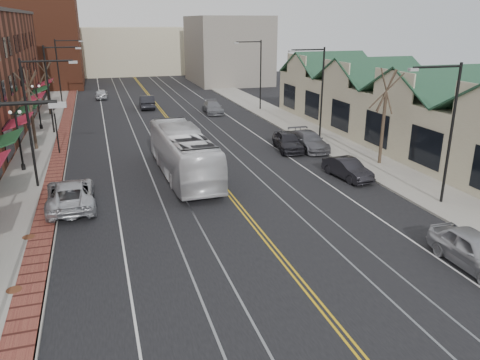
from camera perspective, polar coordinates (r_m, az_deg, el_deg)
ground at (r=19.63m, az=7.90°, el=-12.83°), size 160.00×160.00×0.00m
sidewalk_left at (r=36.77m, az=-23.61°, el=1.17°), size 4.00×120.00×0.15m
sidewalk_right at (r=41.30m, az=11.50°, el=4.21°), size 4.00×120.00×0.15m
building_right at (r=43.98m, az=18.65°, el=7.46°), size 8.00×36.00×4.60m
backdrop_left at (r=85.53m, az=-23.76°, el=15.16°), size 14.00×18.00×14.00m
backdrop_mid at (r=100.46m, az=-13.34°, el=15.09°), size 22.00×14.00×9.00m
backdrop_right at (r=83.23m, az=-1.54°, el=15.58°), size 12.00×16.00×11.00m
streetlight_l_1 at (r=31.68m, az=-23.74°, el=7.78°), size 3.33×0.25×8.00m
streetlight_l_2 at (r=47.46m, az=-21.87°, el=11.21°), size 3.33×0.25×8.00m
streetlight_l_3 at (r=63.35m, az=-20.92°, el=12.93°), size 3.33×0.25×8.00m
streetlight_r_0 at (r=28.44m, az=23.85°, el=6.66°), size 3.33×0.25×8.00m
streetlight_r_1 at (r=41.69m, az=9.46°, el=11.40°), size 3.33×0.25×8.00m
streetlight_r_2 at (r=56.38m, az=2.10°, el=13.52°), size 3.33×0.25×8.00m
lamppost_l_2 at (r=36.35m, az=-25.30°, el=4.24°), size 0.84×0.28×4.27m
lamppost_l_3 at (r=49.98m, az=-23.34°, el=8.06°), size 0.84×0.28×4.27m
tree_left_near at (r=41.89m, az=-24.14°, el=7.97°), size 1.78×1.37×6.48m
tree_left_far at (r=57.68m, az=-22.47°, el=10.51°), size 1.66×1.28×6.02m
tree_right_mid at (r=35.78m, az=17.15°, el=7.55°), size 1.90×1.46×6.93m
manhole_mid at (r=21.01m, az=-25.83°, el=-11.94°), size 0.60×0.60×0.02m
manhole_far at (r=25.43m, az=-24.37°, el=-6.33°), size 0.60×0.60×0.02m
traffic_signal at (r=39.95m, az=-21.51°, el=6.13°), size 0.18×0.15×3.80m
transit_bus at (r=32.32m, az=-6.92°, el=3.27°), size 3.09×11.89×3.29m
parked_suv at (r=28.62m, az=-19.96°, el=-1.63°), size 2.81×5.78×1.58m
parked_car_a at (r=22.94m, az=26.76°, el=-7.69°), size 1.92×4.66×1.58m
parked_car_b at (r=32.70m, az=12.97°, el=1.35°), size 1.98×4.32×1.37m
parked_car_c at (r=39.58m, az=8.39°, el=4.75°), size 2.12×5.14×1.49m
parked_car_d at (r=39.04m, az=5.86°, el=4.73°), size 2.49×4.87×1.59m
distant_car_left at (r=59.33m, az=-11.27°, el=9.33°), size 1.92×4.92×1.59m
distant_car_right at (r=55.15m, az=-3.33°, el=8.84°), size 2.26×4.87×1.38m
distant_car_far at (r=68.24m, az=-16.52°, el=10.03°), size 1.84×4.10×1.37m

